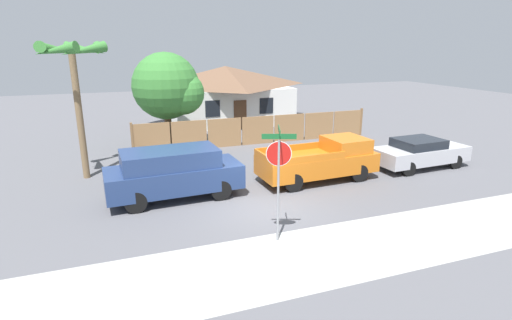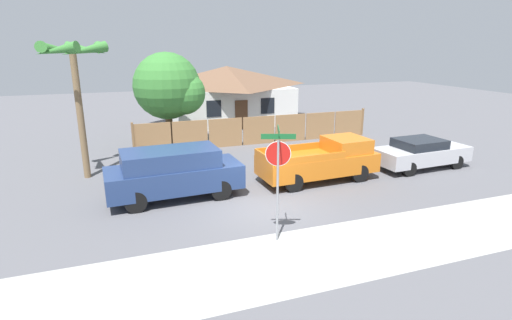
{
  "view_description": "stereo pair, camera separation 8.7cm",
  "coord_description": "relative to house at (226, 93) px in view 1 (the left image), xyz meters",
  "views": [
    {
      "loc": [
        -4.85,
        -12.36,
        5.65
      ],
      "look_at": [
        -0.07,
        0.73,
        1.6
      ],
      "focal_mm": 28.0,
      "sensor_mm": 36.0,
      "label": 1
    },
    {
      "loc": [
        -4.77,
        -12.39,
        5.65
      ],
      "look_at": [
        -0.07,
        0.73,
        1.6
      ],
      "focal_mm": 28.0,
      "sensor_mm": 36.0,
      "label": 2
    }
  ],
  "objects": [
    {
      "name": "wooden_fence",
      "position": [
        -0.33,
        -7.96,
        -1.3
      ],
      "size": [
        14.24,
        0.12,
        1.74
      ],
      "color": "#997047",
      "rests_on": "ground"
    },
    {
      "name": "palm_tree",
      "position": [
        -9.56,
        -11.17,
        2.85
      ],
      "size": [
        2.84,
        3.05,
        5.78
      ],
      "color": "brown",
      "rests_on": "ground"
    },
    {
      "name": "parked_sedan",
      "position": [
        5.24,
        -14.96,
        -1.38
      ],
      "size": [
        4.64,
        2.03,
        1.41
      ],
      "rotation": [
        0.0,
        0.0,
        0.05
      ],
      "color": "#B7B7BC",
      "rests_on": "ground"
    },
    {
      "name": "sidewalk_strip",
      "position": [
        -3.43,
        -20.63,
        -2.12
      ],
      "size": [
        36.0,
        3.2,
        0.01
      ],
      "color": "#A3A39E",
      "rests_on": "ground"
    },
    {
      "name": "house",
      "position": [
        0.0,
        0.0,
        0.0
      ],
      "size": [
        9.23,
        7.68,
        4.09
      ],
      "color": "white",
      "rests_on": "ground"
    },
    {
      "name": "red_suv",
      "position": [
        -6.31,
        -14.96,
        -1.08
      ],
      "size": [
        5.08,
        2.16,
        1.92
      ],
      "rotation": [
        0.0,
        0.0,
        0.05
      ],
      "color": "navy",
      "rests_on": "ground"
    },
    {
      "name": "ground_plane",
      "position": [
        -3.43,
        -17.03,
        -2.12
      ],
      "size": [
        80.0,
        80.0,
        0.0
      ],
      "primitive_type": "plane",
      "color": "#56565B"
    },
    {
      "name": "stop_sign",
      "position": [
        -3.96,
        -19.44,
        0.23
      ],
      "size": [
        0.93,
        0.83,
        3.44
      ],
      "rotation": [
        0.0,
        0.0,
        -0.35
      ],
      "color": "gray",
      "rests_on": "ground"
    },
    {
      "name": "orange_pickup",
      "position": [
        -0.01,
        -14.95,
        -1.25
      ],
      "size": [
        5.17,
        2.16,
        1.77
      ],
      "rotation": [
        0.0,
        0.0,
        0.05
      ],
      "color": "orange",
      "rests_on": "ground"
    },
    {
      "name": "oak_tree",
      "position": [
        -5.08,
        -6.4,
        1.18
      ],
      "size": [
        3.94,
        3.75,
        5.26
      ],
      "color": "brown",
      "rests_on": "ground"
    }
  ]
}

